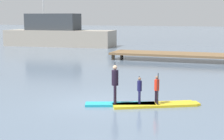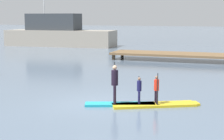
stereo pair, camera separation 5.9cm
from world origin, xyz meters
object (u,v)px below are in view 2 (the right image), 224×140
(paddleboard_near, at_px, (156,105))
(paddleboard_far, at_px, (122,104))
(paddler_child_solo, at_px, (157,88))
(paddler_adult, at_px, (115,82))
(fishing_boat_white_large, at_px, (59,34))
(paddler_child_front, at_px, (139,89))

(paddleboard_near, relative_size, paddleboard_far, 1.15)
(paddler_child_solo, bearing_deg, paddleboard_far, -163.86)
(paddleboard_near, height_order, paddler_adult, paddler_adult)
(paddleboard_near, bearing_deg, fishing_boat_white_large, 124.96)
(paddler_adult, bearing_deg, paddleboard_far, 18.20)
(paddleboard_near, xyz_separation_m, paddler_adult, (-1.61, -0.49, 0.95))
(paddler_child_solo, height_order, paddleboard_far, paddler_child_solo)
(paddleboard_far, xyz_separation_m, fishing_boat_white_large, (-16.26, 25.57, 1.46))
(paddler_adult, distance_m, fishing_boat_white_large, 30.23)
(paddleboard_near, distance_m, paddler_adult, 1.93)
(paddler_child_solo, bearing_deg, fishing_boat_white_large, 124.97)
(paddler_adult, bearing_deg, paddleboard_near, 16.82)
(paddler_child_front, bearing_deg, paddler_child_solo, 11.65)
(paddler_child_solo, height_order, paddler_adult, paddler_adult)
(paddler_adult, relative_size, paddler_child_front, 1.53)
(paddleboard_near, distance_m, fishing_boat_white_large, 30.75)
(paddleboard_far, distance_m, paddler_adult, 0.99)
(paddleboard_near, bearing_deg, paddler_adult, -163.18)
(paddler_child_solo, height_order, paddler_child_front, paddler_child_solo)
(paddler_adult, distance_m, paddler_child_front, 1.04)
(paddleboard_near, height_order, paddler_child_front, paddler_child_front)
(paddler_child_front, xyz_separation_m, fishing_boat_white_large, (-16.93, 25.32, 0.81))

